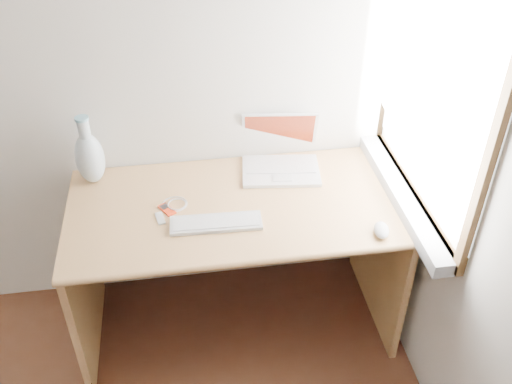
{
  "coord_description": "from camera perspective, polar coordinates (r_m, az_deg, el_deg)",
  "views": [
    {
      "loc": [
        0.77,
        -0.56,
        2.28
      ],
      "look_at": [
        1.06,
        1.35,
        0.84
      ],
      "focal_mm": 40.0,
      "sensor_mm": 36.0,
      "label": 1
    }
  ],
  "objects": [
    {
      "name": "ipod",
      "position": [
        2.46,
        -8.9,
        -1.74
      ],
      "size": [
        0.08,
        0.1,
        0.01
      ],
      "rotation": [
        0.0,
        0.0,
        0.54
      ],
      "color": "#B8280C",
      "rests_on": "desk"
    },
    {
      "name": "window",
      "position": [
        2.32,
        16.74,
        9.47
      ],
      "size": [
        0.11,
        0.99,
        1.1
      ],
      "color": "white",
      "rests_on": "right_wall"
    },
    {
      "name": "cable_coil",
      "position": [
        2.49,
        -8.13,
        -1.21
      ],
      "size": [
        0.14,
        0.14,
        0.01
      ],
      "primitive_type": "torus",
      "rotation": [
        0.0,
        0.0,
        0.27
      ],
      "color": "silver",
      "rests_on": "desk"
    },
    {
      "name": "mouse",
      "position": [
        2.36,
        12.44,
        -3.74
      ],
      "size": [
        0.09,
        0.12,
        0.04
      ],
      "primitive_type": "ellipsoid",
      "rotation": [
        0.0,
        0.0,
        -0.24
      ],
      "color": "white",
      "rests_on": "desk"
    },
    {
      "name": "external_keyboard",
      "position": [
        2.36,
        -4.01,
        -3.1
      ],
      "size": [
        0.38,
        0.13,
        0.02
      ],
      "rotation": [
        0.0,
        0.0,
        -0.04
      ],
      "color": "silver",
      "rests_on": "desk"
    },
    {
      "name": "laptop",
      "position": [
        2.67,
        2.34,
        3.52
      ],
      "size": [
        0.38,
        0.34,
        0.24
      ],
      "rotation": [
        0.0,
        0.0,
        -0.12
      ],
      "color": "white",
      "rests_on": "desk"
    },
    {
      "name": "desk",
      "position": [
        2.68,
        -2.27,
        -3.75
      ],
      "size": [
        1.45,
        0.72,
        0.76
      ],
      "color": "#DEB16C",
      "rests_on": "floor"
    },
    {
      "name": "vase",
      "position": [
        2.64,
        -16.32,
        3.44
      ],
      "size": [
        0.13,
        0.13,
        0.33
      ],
      "color": "silver",
      "rests_on": "desk"
    },
    {
      "name": "remote",
      "position": [
        2.42,
        -9.56,
        -2.61
      ],
      "size": [
        0.05,
        0.09,
        0.01
      ],
      "primitive_type": "cube",
      "rotation": [
        0.0,
        0.0,
        0.2
      ],
      "color": "silver",
      "rests_on": "desk"
    }
  ]
}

